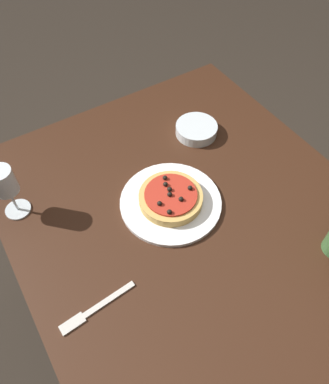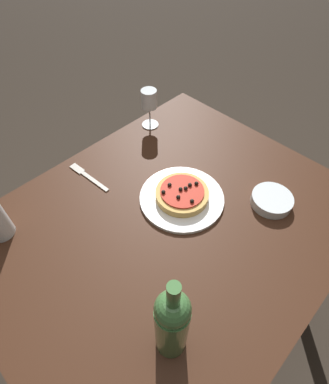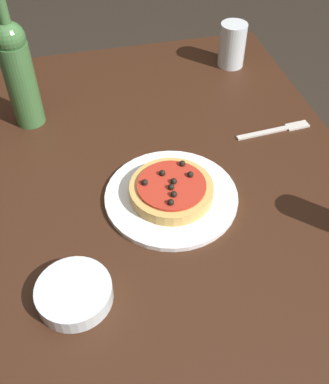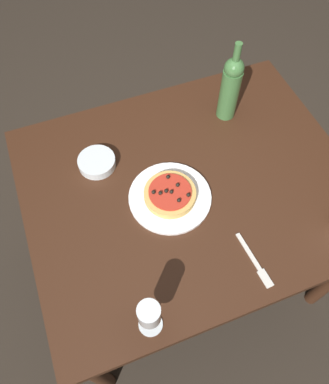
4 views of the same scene
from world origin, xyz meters
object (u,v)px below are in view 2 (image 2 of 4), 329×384
Objects in this scene: wine_glass at (149,101)px; fork at (87,176)px; dinner_plate at (182,198)px; wine_bottle at (172,324)px; pizza at (182,194)px; dining_table at (169,235)px; side_bowl at (272,200)px.

fork is at bearing 8.42° from wine_glass.
dinner_plate is at bearing -156.93° from fork.
pizza is at bearing -140.84° from wine_bottle.
wine_glass is 0.84× the size of fork.
dining_table is 4.07× the size of dinner_plate.
dinner_plate is 0.45m from wine_glass.
pizza is (-0.09, -0.03, 0.13)m from dining_table.
dining_table is 7.09× the size of wine_glass.
wine_bottle is (0.36, 0.29, 0.12)m from pizza.
dining_table is 8.58× the size of side_bowl.
dinner_plate is 2.11× the size of side_bowl.
dining_table is 0.14m from dinner_plate.
wine_bottle reaches higher than wine_glass.
dinner_plate is 0.37m from fork.
fork is at bearing -62.70° from dinner_plate.
dinner_plate is (-0.09, -0.03, 0.10)m from dining_table.
side_bowl is at bearing 131.07° from pizza.
pizza is at bearing -156.94° from fork.
pizza is 1.32× the size of side_bowl.
fork is at bearing -62.70° from pizza.
wine_glass reaches higher than fork.
pizza is at bearing 6.59° from dinner_plate.
wine_glass reaches higher than dinner_plate.
dining_table is 6.52× the size of pizza.
side_bowl is (-0.20, 0.23, 0.01)m from dinner_plate.
wine_bottle is 2.43× the size of side_bowl.
side_bowl is at bearing -173.80° from wine_bottle.
dinner_plate is 0.87× the size of wine_bottle.
wine_glass is at bearing -90.95° from side_bowl.
pizza is 0.37m from fork.
dining_table is at bearing -172.17° from fork.
wine_bottle reaches higher than fork.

